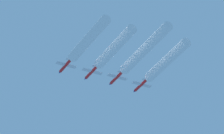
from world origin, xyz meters
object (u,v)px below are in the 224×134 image
object	(u,v)px
jet_center	(116,78)
jet_inner_right	(141,85)
jet_far_left	(65,66)
jet_inner_left	(91,72)

from	to	relation	value
jet_center	jet_inner_right	size ratio (longest dim) A/B	1.00
jet_far_left	jet_inner_left	distance (m)	11.71
jet_inner_left	jet_inner_right	xyz separation A→B (m)	(23.90, 0.47, 0.43)
jet_far_left	jet_inner_left	xyz separation A→B (m)	(11.70, -0.55, -0.19)
jet_center	jet_inner_right	world-z (taller)	jet_center
jet_far_left	jet_center	bearing A→B (deg)	-1.34
jet_inner_right	jet_far_left	bearing A→B (deg)	179.87
jet_far_left	jet_inner_right	size ratio (longest dim) A/B	1.00
jet_inner_left	jet_center	size ratio (longest dim) A/B	1.00
jet_center	jet_inner_right	xyz separation A→B (m)	(12.10, 0.47, -0.13)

